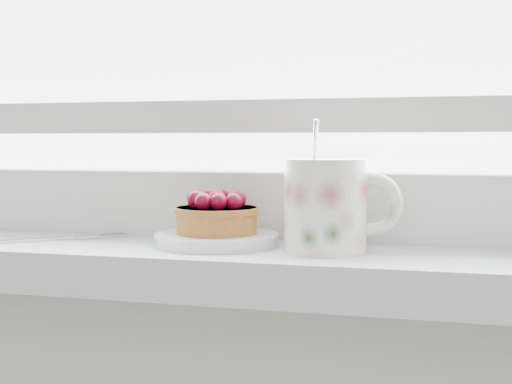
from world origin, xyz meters
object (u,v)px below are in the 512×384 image
(raspberry_tart, at_px, (217,214))
(floral_mug, at_px, (329,203))
(saucer, at_px, (217,239))
(fork, at_px, (45,239))

(raspberry_tart, bearing_deg, floral_mug, -5.97)
(saucer, height_order, fork, saucer)
(saucer, xyz_separation_m, fork, (-0.18, -0.02, -0.00))
(floral_mug, distance_m, fork, 0.30)
(fork, bearing_deg, floral_mug, 0.63)
(raspberry_tart, xyz_separation_m, fork, (-0.18, -0.02, -0.03))
(floral_mug, relative_size, fork, 0.88)
(raspberry_tart, height_order, floral_mug, floral_mug)
(raspberry_tart, bearing_deg, saucer, -56.26)
(saucer, bearing_deg, fork, -175.34)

